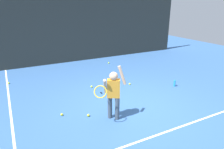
# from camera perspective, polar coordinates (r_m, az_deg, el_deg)

# --- Properties ---
(ground_plane) EXTENTS (20.00, 20.00, 0.00)m
(ground_plane) POSITION_cam_1_polar(r_m,az_deg,el_deg) (5.81, 5.17, -8.66)
(ground_plane) COLOR #335B93
(court_line_baseline) EXTENTS (9.00, 0.05, 0.00)m
(court_line_baseline) POSITION_cam_1_polar(r_m,az_deg,el_deg) (4.88, 14.21, -15.16)
(court_line_baseline) COLOR white
(court_line_baseline) RESTS_ON ground
(court_line_sideline) EXTENTS (0.05, 9.00, 0.00)m
(court_line_sideline) POSITION_cam_1_polar(r_m,az_deg,el_deg) (5.95, -26.03, -9.99)
(court_line_sideline) COLOR white
(court_line_sideline) RESTS_ON ground
(back_fence_windscreen) EXTENTS (11.78, 0.08, 3.74)m
(back_fence_windscreen) POSITION_cam_1_polar(r_m,az_deg,el_deg) (9.95, -11.30, 14.02)
(back_fence_windscreen) COLOR #282D2B
(back_fence_windscreen) RESTS_ON ground
(fence_post_1) EXTENTS (0.09, 0.09, 3.89)m
(fence_post_1) POSITION_cam_1_polar(r_m,az_deg,el_deg) (9.59, -28.46, 12.41)
(fence_post_1) COLOR slate
(fence_post_1) RESTS_ON ground
(fence_post_2) EXTENTS (0.09, 0.09, 3.89)m
(fence_post_2) POSITION_cam_1_polar(r_m,az_deg,el_deg) (10.00, -11.43, 14.47)
(fence_post_2) COLOR slate
(fence_post_2) RESTS_ON ground
(fence_post_3) EXTENTS (0.09, 0.09, 3.89)m
(fence_post_3) POSITION_cam_1_polar(r_m,az_deg,el_deg) (11.16, 3.34, 15.25)
(fence_post_3) COLOR slate
(fence_post_3) RESTS_ON ground
(fence_post_4) EXTENTS (0.09, 0.09, 3.89)m
(fence_post_4) POSITION_cam_1_polar(r_m,az_deg,el_deg) (12.86, 14.81, 15.20)
(fence_post_4) COLOR slate
(fence_post_4) RESTS_ON ground
(tennis_player) EXTENTS (0.88, 0.54, 1.35)m
(tennis_player) POSITION_cam_1_polar(r_m,az_deg,el_deg) (4.89, 0.30, -4.69)
(tennis_player) COLOR #3F4C59
(tennis_player) RESTS_ON ground
(water_bottle) EXTENTS (0.07, 0.07, 0.22)m
(water_bottle) POSITION_cam_1_polar(r_m,az_deg,el_deg) (7.36, 16.80, -2.32)
(water_bottle) COLOR #268CD8
(water_bottle) RESTS_ON ground
(tennis_ball_0) EXTENTS (0.07, 0.07, 0.07)m
(tennis_ball_0) POSITION_cam_1_polar(r_m,az_deg,el_deg) (9.71, -0.93, 3.21)
(tennis_ball_0) COLOR #CCE033
(tennis_ball_0) RESTS_ON ground
(tennis_ball_4) EXTENTS (0.07, 0.07, 0.07)m
(tennis_ball_4) POSITION_cam_1_polar(r_m,az_deg,el_deg) (7.23, 4.88, -2.59)
(tennis_ball_4) COLOR #CCE033
(tennis_ball_4) RESTS_ON ground
(tennis_ball_5) EXTENTS (0.07, 0.07, 0.07)m
(tennis_ball_5) POSITION_cam_1_polar(r_m,az_deg,el_deg) (7.01, -5.65, -3.32)
(tennis_ball_5) COLOR #CCE033
(tennis_ball_5) RESTS_ON ground
(tennis_ball_6) EXTENTS (0.07, 0.07, 0.07)m
(tennis_ball_6) POSITION_cam_1_polar(r_m,az_deg,el_deg) (5.48, -13.64, -10.63)
(tennis_ball_6) COLOR #CCE033
(tennis_ball_6) RESTS_ON ground
(tennis_ball_7) EXTENTS (0.07, 0.07, 0.07)m
(tennis_ball_7) POSITION_cam_1_polar(r_m,az_deg,el_deg) (5.33, -6.51, -11.06)
(tennis_ball_7) COLOR #CCE033
(tennis_ball_7) RESTS_ON ground
(tennis_ball_8) EXTENTS (0.07, 0.07, 0.07)m
(tennis_ball_8) POSITION_cam_1_polar(r_m,az_deg,el_deg) (8.14, -26.54, -2.10)
(tennis_ball_8) COLOR #CCE033
(tennis_ball_8) RESTS_ON ground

